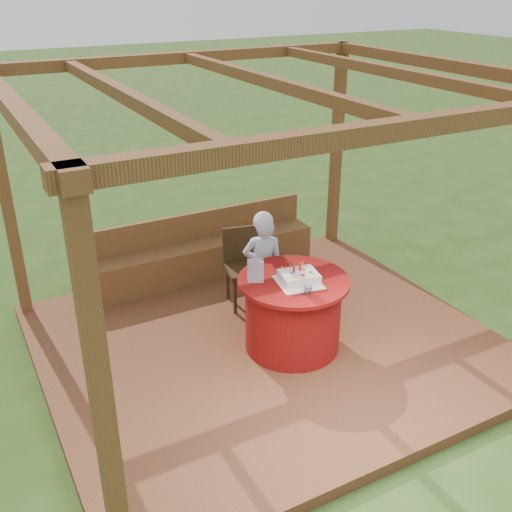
{
  "coord_description": "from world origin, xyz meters",
  "views": [
    {
      "loc": [
        -2.64,
        -4.64,
        3.64
      ],
      "look_at": [
        0.0,
        0.25,
        1.0
      ],
      "focal_mm": 42.0,
      "sensor_mm": 36.0,
      "label": 1
    }
  ],
  "objects_px": {
    "table": "(293,313)",
    "bench": "(201,256)",
    "chair": "(244,262)",
    "birthday_cake": "(299,278)",
    "gift_bag": "(255,271)",
    "drinking_glass": "(308,290)",
    "elderly_woman": "(263,265)"
  },
  "relations": [
    {
      "from": "table",
      "to": "bench",
      "type": "bearing_deg",
      "value": 95.06
    },
    {
      "from": "chair",
      "to": "birthday_cake",
      "type": "relative_size",
      "value": 1.88
    },
    {
      "from": "bench",
      "to": "chair",
      "type": "distance_m",
      "value": 0.9
    },
    {
      "from": "gift_bag",
      "to": "drinking_glass",
      "type": "xyz_separation_m",
      "value": [
        0.31,
        -0.47,
        -0.07
      ]
    },
    {
      "from": "bench",
      "to": "table",
      "type": "bearing_deg",
      "value": -84.94
    },
    {
      "from": "table",
      "to": "chair",
      "type": "distance_m",
      "value": 1.09
    },
    {
      "from": "drinking_glass",
      "to": "elderly_woman",
      "type": "bearing_deg",
      "value": 85.9
    },
    {
      "from": "bench",
      "to": "gift_bag",
      "type": "xyz_separation_m",
      "value": [
        -0.18,
        -1.78,
        0.63
      ]
    },
    {
      "from": "table",
      "to": "birthday_cake",
      "type": "distance_m",
      "value": 0.45
    },
    {
      "from": "table",
      "to": "drinking_glass",
      "type": "height_order",
      "value": "drinking_glass"
    },
    {
      "from": "chair",
      "to": "gift_bag",
      "type": "distance_m",
      "value": 1.08
    },
    {
      "from": "chair",
      "to": "drinking_glass",
      "type": "distance_m",
      "value": 1.44
    },
    {
      "from": "elderly_woman",
      "to": "drinking_glass",
      "type": "height_order",
      "value": "elderly_woman"
    },
    {
      "from": "table",
      "to": "elderly_woman",
      "type": "relative_size",
      "value": 0.89
    },
    {
      "from": "table",
      "to": "drinking_glass",
      "type": "bearing_deg",
      "value": -97.53
    },
    {
      "from": "birthday_cake",
      "to": "bench",
      "type": "bearing_deg",
      "value": 94.99
    },
    {
      "from": "bench",
      "to": "birthday_cake",
      "type": "distance_m",
      "value": 2.11
    },
    {
      "from": "birthday_cake",
      "to": "chair",
      "type": "bearing_deg",
      "value": 89.68
    },
    {
      "from": "bench",
      "to": "elderly_woman",
      "type": "relative_size",
      "value": 2.39
    },
    {
      "from": "bench",
      "to": "table",
      "type": "xyz_separation_m",
      "value": [
        0.17,
        -1.93,
        0.13
      ]
    },
    {
      "from": "drinking_glass",
      "to": "table",
      "type": "bearing_deg",
      "value": 82.47
    },
    {
      "from": "table",
      "to": "gift_bag",
      "type": "xyz_separation_m",
      "value": [
        -0.35,
        0.15,
        0.49
      ]
    },
    {
      "from": "birthday_cake",
      "to": "gift_bag",
      "type": "height_order",
      "value": "gift_bag"
    },
    {
      "from": "table",
      "to": "birthday_cake",
      "type": "xyz_separation_m",
      "value": [
        0.01,
        -0.09,
        0.44
      ]
    },
    {
      "from": "elderly_woman",
      "to": "drinking_glass",
      "type": "relative_size",
      "value": 14.66
    },
    {
      "from": "birthday_cake",
      "to": "drinking_glass",
      "type": "distance_m",
      "value": 0.24
    },
    {
      "from": "elderly_woman",
      "to": "gift_bag",
      "type": "bearing_deg",
      "value": -125.58
    },
    {
      "from": "elderly_woman",
      "to": "bench",
      "type": "bearing_deg",
      "value": 99.07
    },
    {
      "from": "bench",
      "to": "chair",
      "type": "relative_size",
      "value": 3.35
    },
    {
      "from": "bench",
      "to": "table",
      "type": "relative_size",
      "value": 2.69
    },
    {
      "from": "bench",
      "to": "table",
      "type": "distance_m",
      "value": 1.95
    },
    {
      "from": "table",
      "to": "gift_bag",
      "type": "relative_size",
      "value": 5.09
    }
  ]
}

